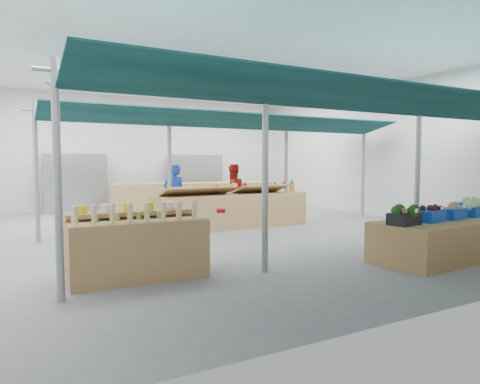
% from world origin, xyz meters
% --- Properties ---
extents(floor, '(13.00, 13.00, 0.00)m').
position_xyz_m(floor, '(0.00, 0.00, 0.00)').
color(floor, slate).
rests_on(floor, ground).
extents(hall, '(13.00, 13.00, 13.00)m').
position_xyz_m(hall, '(0.00, 1.44, 2.65)').
color(hall, silver).
rests_on(hall, ground).
extents(pole_grid, '(10.00, 4.60, 3.00)m').
position_xyz_m(pole_grid, '(0.75, -1.75, 1.81)').
color(pole_grid, gray).
rests_on(pole_grid, floor).
extents(awnings, '(9.50, 7.08, 0.30)m').
position_xyz_m(awnings, '(0.75, -1.75, 2.78)').
color(awnings, '#0A2C2A').
rests_on(awnings, pole_grid).
extents(back_shelving_left, '(2.00, 0.50, 2.00)m').
position_xyz_m(back_shelving_left, '(-2.50, 6.00, 1.00)').
color(back_shelving_left, '#B23F33').
rests_on(back_shelving_left, floor).
extents(back_shelving_right, '(2.00, 0.50, 2.00)m').
position_xyz_m(back_shelving_right, '(2.00, 6.00, 1.00)').
color(back_shelving_right, '#B23F33').
rests_on(back_shelving_right, floor).
extents(bottle_shelf, '(2.02, 1.24, 1.16)m').
position_xyz_m(bottle_shelf, '(-2.85, -3.33, 0.48)').
color(bottle_shelf, '#9A7143').
rests_on(bottle_shelf, floor).
extents(veg_counter, '(3.71, 1.48, 0.71)m').
position_xyz_m(veg_counter, '(2.74, -4.70, 0.35)').
color(veg_counter, '#9A7143').
rests_on(veg_counter, floor).
extents(fruit_counter, '(4.24, 1.11, 0.90)m').
position_xyz_m(fruit_counter, '(0.65, 0.34, 0.45)').
color(fruit_counter, '#9A7143').
rests_on(fruit_counter, floor).
extents(far_counter, '(5.71, 2.16, 1.01)m').
position_xyz_m(far_counter, '(1.26, 4.58, 0.50)').
color(far_counter, '#9A7143').
rests_on(far_counter, floor).
extents(crate_stack, '(0.58, 0.47, 0.61)m').
position_xyz_m(crate_stack, '(3.14, -4.45, 0.31)').
color(crate_stack, '#1042B4').
rests_on(crate_stack, floor).
extents(vendor_left, '(0.63, 0.42, 1.69)m').
position_xyz_m(vendor_left, '(-0.55, 1.44, 0.84)').
color(vendor_left, '#1B3BB5').
rests_on(vendor_left, floor).
extents(vendor_right, '(0.84, 0.66, 1.69)m').
position_xyz_m(vendor_right, '(1.25, 1.44, 0.84)').
color(vendor_right, '#A31F14').
rests_on(vendor_right, floor).
extents(crate_broccoli, '(0.55, 0.44, 0.35)m').
position_xyz_m(crate_broccoli, '(1.19, -4.82, 0.86)').
color(crate_broccoli, black).
rests_on(crate_broccoli, veg_counter).
extents(crate_beets, '(0.55, 0.44, 0.29)m').
position_xyz_m(crate_beets, '(1.89, -4.77, 0.84)').
color(crate_beets, '#1042B4').
rests_on(crate_beets, veg_counter).
extents(crate_celeriac, '(0.55, 0.44, 0.31)m').
position_xyz_m(crate_celeriac, '(2.54, -4.72, 0.85)').
color(crate_celeriac, '#1042B4').
rests_on(crate_celeriac, veg_counter).
extents(crate_cabbage, '(0.55, 0.44, 0.35)m').
position_xyz_m(crate_cabbage, '(3.25, -4.67, 0.86)').
color(crate_cabbage, '#1042B4').
rests_on(crate_cabbage, veg_counter).
extents(sparrow, '(0.12, 0.09, 0.11)m').
position_xyz_m(sparrow, '(1.04, -4.96, 0.95)').
color(sparrow, brown).
rests_on(sparrow, crate_broccoli).
extents(pole_ribbon, '(0.12, 0.12, 0.28)m').
position_xyz_m(pole_ribbon, '(-2.07, -4.63, 1.08)').
color(pole_ribbon, red).
rests_on(pole_ribbon, pole_grid).
extents(apple_heap_yellow, '(1.93, 0.79, 0.27)m').
position_xyz_m(apple_heap_yellow, '(-0.35, 0.22, 1.07)').
color(apple_heap_yellow, '#997247').
rests_on(apple_heap_yellow, fruit_counter).
extents(apple_heap_red, '(1.53, 0.77, 0.27)m').
position_xyz_m(apple_heap_red, '(1.51, 0.27, 1.07)').
color(apple_heap_red, '#997247').
rests_on(apple_heap_red, fruit_counter).
extents(pineapple, '(0.14, 0.14, 0.39)m').
position_xyz_m(pineapple, '(2.56, 0.29, 1.09)').
color(pineapple, '#8C6019').
rests_on(pineapple, fruit_counter).
extents(crate_extra, '(0.59, 0.51, 0.32)m').
position_xyz_m(crate_extra, '(3.92, -4.16, 0.85)').
color(crate_extra, '#1042B4').
rests_on(crate_extra, veg_counter).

